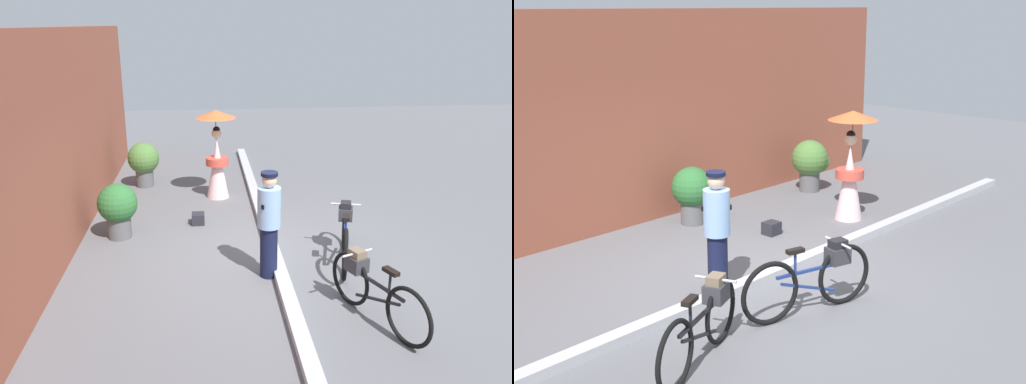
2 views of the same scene
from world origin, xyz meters
The scene contains 10 objects.
ground_plane centered at (0.00, 0.00, 0.00)m, with size 30.00×30.00×0.00m, color slate.
building_wall centered at (0.00, 3.45, 1.77)m, with size 14.00×0.40×3.55m, color brown.
sidewalk_curb centered at (0.00, 0.00, 0.06)m, with size 14.00×0.20×0.12m, color #B2B2B7.
bicycle_near_officer centered at (-1.89, -0.98, 0.44)m, with size 1.68×0.76×0.83m.
bicycle_far_side centered at (-0.21, -1.09, 0.45)m, with size 1.81×0.62×0.87m.
person_officer centered at (-0.60, 0.17, 0.86)m, with size 0.34×0.34×1.62m.
person_with_parasol centered at (3.12, 0.80, 0.98)m, with size 0.86×0.86×1.89m.
potted_plant_by_door centered at (1.12, 2.59, 0.57)m, with size 0.71×0.69×0.99m.
potted_plant_small centered at (4.09, 2.45, 0.60)m, with size 0.74×0.72×1.03m.
backpack_on_pavement centered at (1.58, 1.22, 0.11)m, with size 0.25×0.23×0.21m.
Camera 1 is at (-7.29, 1.07, 3.59)m, focal length 35.19 mm.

